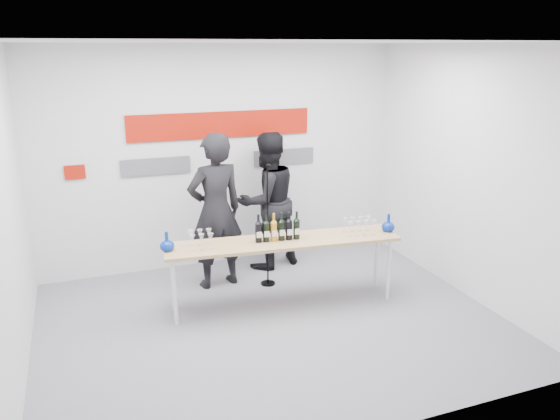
% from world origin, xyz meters
% --- Properties ---
extents(ground, '(5.00, 5.00, 0.00)m').
position_xyz_m(ground, '(0.00, 0.00, 0.00)').
color(ground, slate).
rests_on(ground, ground).
extents(back_wall, '(5.00, 0.04, 3.00)m').
position_xyz_m(back_wall, '(0.00, 2.00, 1.50)').
color(back_wall, silver).
rests_on(back_wall, ground).
extents(signage, '(3.38, 0.02, 0.79)m').
position_xyz_m(signage, '(-0.06, 1.97, 1.81)').
color(signage, '#A21406').
rests_on(signage, back_wall).
extents(tasting_table, '(2.76, 0.84, 0.81)m').
position_xyz_m(tasting_table, '(0.27, 0.37, 0.75)').
color(tasting_table, tan).
rests_on(tasting_table, ground).
extents(wine_bottles, '(0.53, 0.13, 0.33)m').
position_xyz_m(wine_bottles, '(0.21, 0.39, 0.98)').
color(wine_bottles, black).
rests_on(wine_bottles, tasting_table).
extents(decanter_left, '(0.16, 0.16, 0.21)m').
position_xyz_m(decanter_left, '(-1.03, 0.51, 0.92)').
color(decanter_left, navy).
rests_on(decanter_left, tasting_table).
extents(decanter_right, '(0.16, 0.16, 0.21)m').
position_xyz_m(decanter_right, '(1.58, 0.22, 0.92)').
color(decanter_right, navy).
rests_on(decanter_right, tasting_table).
extents(glasses_left, '(0.28, 0.24, 0.18)m').
position_xyz_m(glasses_left, '(-0.66, 0.47, 0.91)').
color(glasses_left, silver).
rests_on(glasses_left, tasting_table).
extents(glasses_right, '(0.38, 0.26, 0.18)m').
position_xyz_m(glasses_right, '(1.20, 0.27, 0.91)').
color(glasses_right, silver).
rests_on(glasses_right, tasting_table).
extents(presenter_left, '(0.79, 0.59, 1.98)m').
position_xyz_m(presenter_left, '(-0.31, 1.20, 0.99)').
color(presenter_left, black).
rests_on(presenter_left, ground).
extents(presenter_right, '(1.07, 0.93, 1.88)m').
position_xyz_m(presenter_right, '(0.51, 1.59, 0.94)').
color(presenter_right, black).
rests_on(presenter_right, ground).
extents(mic_stand, '(0.19, 0.19, 1.60)m').
position_xyz_m(mic_stand, '(0.30, 0.98, 0.49)').
color(mic_stand, black).
rests_on(mic_stand, ground).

